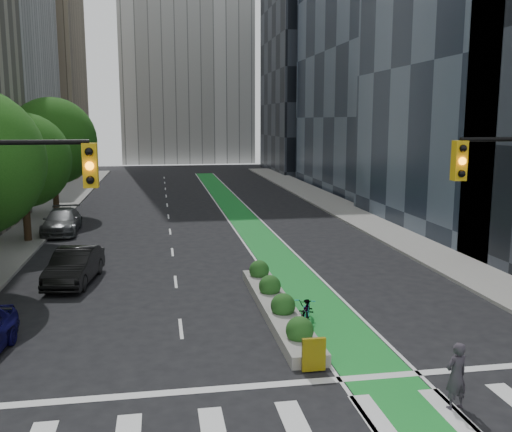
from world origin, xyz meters
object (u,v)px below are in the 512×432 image
object	(u,v)px
median_planter	(277,304)
cyclist	(456,376)
parked_car_left_mid	(74,266)
bicycle	(306,310)
parked_car_left_far	(62,221)

from	to	relation	value
median_planter	cyclist	size ratio (longest dim) A/B	5.76
parked_car_left_mid	bicycle	bearing A→B (deg)	-29.80
bicycle	cyclist	size ratio (longest dim) A/B	1.16
median_planter	cyclist	xyz separation A→B (m)	(3.00, -7.90, 0.52)
parked_car_left_far	parked_car_left_mid	bearing A→B (deg)	-79.80
bicycle	cyclist	world-z (taller)	cyclist
parked_car_left_mid	cyclist	bearing A→B (deg)	-42.58
bicycle	parked_car_left_far	size ratio (longest dim) A/B	0.39
median_planter	parked_car_left_mid	world-z (taller)	parked_car_left_mid
parked_car_left_mid	parked_car_left_far	size ratio (longest dim) A/B	0.89
parked_car_left_mid	parked_car_left_far	bearing A→B (deg)	109.05
bicycle	parked_car_left_far	bearing A→B (deg)	141.62
bicycle	cyclist	distance (m)	6.93
parked_car_left_far	bicycle	bearing A→B (deg)	-60.19
median_planter	parked_car_left_far	bearing A→B (deg)	121.01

